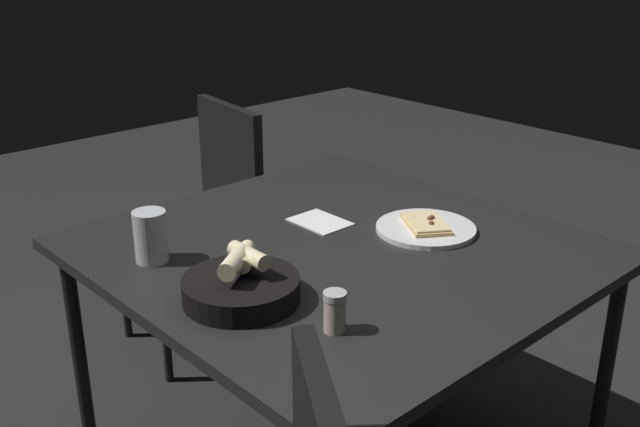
{
  "coord_description": "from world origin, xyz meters",
  "views": [
    {
      "loc": [
        1.26,
        -1.23,
        1.53
      ],
      "look_at": [
        -0.06,
        -0.01,
        0.82
      ],
      "focal_mm": 41.33,
      "sensor_mm": 36.0,
      "label": 1
    }
  ],
  "objects_px": {
    "pizza_plate": "(426,228)",
    "chair_near": "(207,216)",
    "beer_glass": "(151,239)",
    "dining_table": "(338,264)",
    "pepper_shaker": "(335,314)",
    "bread_basket": "(242,286)"
  },
  "relations": [
    {
      "from": "beer_glass",
      "to": "pepper_shaker",
      "type": "xyz_separation_m",
      "value": [
        0.55,
        0.1,
        -0.02
      ]
    },
    {
      "from": "dining_table",
      "to": "beer_glass",
      "type": "relative_size",
      "value": 9.05
    },
    {
      "from": "pizza_plate",
      "to": "chair_near",
      "type": "height_order",
      "value": "chair_near"
    },
    {
      "from": "bread_basket",
      "to": "chair_near",
      "type": "distance_m",
      "value": 1.17
    },
    {
      "from": "beer_glass",
      "to": "chair_near",
      "type": "distance_m",
      "value": 0.95
    },
    {
      "from": "dining_table",
      "to": "pizza_plate",
      "type": "bearing_deg",
      "value": 69.01
    },
    {
      "from": "bread_basket",
      "to": "beer_glass",
      "type": "distance_m",
      "value": 0.32
    },
    {
      "from": "bread_basket",
      "to": "chair_near",
      "type": "relative_size",
      "value": 0.28
    },
    {
      "from": "dining_table",
      "to": "pepper_shaker",
      "type": "distance_m",
      "value": 0.45
    },
    {
      "from": "bread_basket",
      "to": "chair_near",
      "type": "height_order",
      "value": "chair_near"
    },
    {
      "from": "beer_glass",
      "to": "pepper_shaker",
      "type": "bearing_deg",
      "value": 9.93
    },
    {
      "from": "dining_table",
      "to": "bread_basket",
      "type": "xyz_separation_m",
      "value": [
        0.07,
        -0.37,
        0.09
      ]
    },
    {
      "from": "chair_near",
      "to": "pizza_plate",
      "type": "bearing_deg",
      "value": 2.33
    },
    {
      "from": "dining_table",
      "to": "chair_near",
      "type": "relative_size",
      "value": 1.28
    },
    {
      "from": "pizza_plate",
      "to": "pepper_shaker",
      "type": "height_order",
      "value": "pepper_shaker"
    },
    {
      "from": "pizza_plate",
      "to": "bread_basket",
      "type": "xyz_separation_m",
      "value": [
        -0.02,
        -0.61,
        0.02
      ]
    },
    {
      "from": "dining_table",
      "to": "chair_near",
      "type": "xyz_separation_m",
      "value": [
        -0.92,
        0.2,
        -0.18
      ]
    },
    {
      "from": "dining_table",
      "to": "pepper_shaker",
      "type": "xyz_separation_m",
      "value": [
        0.31,
        -0.31,
        0.09
      ]
    },
    {
      "from": "pepper_shaker",
      "to": "pizza_plate",
      "type": "bearing_deg",
      "value": 111.36
    },
    {
      "from": "chair_near",
      "to": "bread_basket",
      "type": "bearing_deg",
      "value": -29.88
    },
    {
      "from": "pizza_plate",
      "to": "beer_glass",
      "type": "bearing_deg",
      "value": -117.63
    },
    {
      "from": "pizza_plate",
      "to": "beer_glass",
      "type": "height_order",
      "value": "beer_glass"
    }
  ]
}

